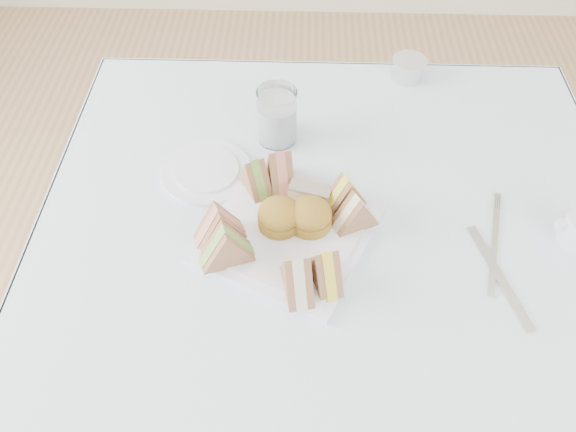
{
  "coord_description": "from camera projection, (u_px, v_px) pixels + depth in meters",
  "views": [
    {
      "loc": [
        -0.06,
        -0.56,
        1.49
      ],
      "look_at": [
        -0.08,
        0.02,
        0.8
      ],
      "focal_mm": 35.0,
      "sensor_mm": 36.0,
      "label": 1
    }
  ],
  "objects": [
    {
      "name": "sandwich_fl_b",
      "position": [
        226.0,
        244.0,
        0.87
      ],
      "size": [
        0.1,
        0.07,
        0.08
      ],
      "primitive_type": null,
      "rotation": [
        0.0,
        0.0,
        0.32
      ],
      "color": "#8E684D",
      "rests_on": "serving_plate"
    },
    {
      "name": "sandwich_br_a",
      "position": [
        356.0,
        211.0,
        0.91
      ],
      "size": [
        0.09,
        0.07,
        0.07
      ],
      "primitive_type": null,
      "rotation": [
        0.0,
        0.0,
        -2.69
      ],
      "color": "#8E684D",
      "rests_on": "serving_plate"
    },
    {
      "name": "sandwich_br_b",
      "position": [
        345.0,
        192.0,
        0.94
      ],
      "size": [
        0.08,
        0.07,
        0.07
      ],
      "primitive_type": null,
      "rotation": [
        0.0,
        0.0,
        -2.66
      ],
      "color": "#8E684D",
      "rests_on": "serving_plate"
    },
    {
      "name": "sandwich_fl_a",
      "position": [
        219.0,
        223.0,
        0.9
      ],
      "size": [
        0.09,
        0.07,
        0.07
      ],
      "primitive_type": null,
      "rotation": [
        0.0,
        0.0,
        0.41
      ],
      "color": "#8E684D",
      "rests_on": "serving_plate"
    },
    {
      "name": "sandwich_bl_a",
      "position": [
        255.0,
        175.0,
        0.97
      ],
      "size": [
        0.07,
        0.09,
        0.07
      ],
      "primitive_type": null,
      "rotation": [
        0.0,
        0.0,
        2.06
      ],
      "color": "#8E684D",
      "rests_on": "serving_plate"
    },
    {
      "name": "sandwich_bl_b",
      "position": [
        280.0,
        167.0,
        0.97
      ],
      "size": [
        0.06,
        0.09,
        0.08
      ],
      "primitive_type": null,
      "rotation": [
        0.0,
        0.0,
        1.8
      ],
      "color": "#8E684D",
      "rests_on": "serving_plate"
    },
    {
      "name": "tablecloth",
      "position": [
        334.0,
        247.0,
        0.93
      ],
      "size": [
        1.02,
        1.02,
        0.01
      ],
      "primitive_type": "cube",
      "color": "white",
      "rests_on": "table"
    },
    {
      "name": "scone_right",
      "position": [
        310.0,
        215.0,
        0.92
      ],
      "size": [
        0.08,
        0.08,
        0.05
      ],
      "primitive_type": "cylinder",
      "rotation": [
        0.0,
        0.0,
        -0.1
      ],
      "color": "olive",
      "rests_on": "serving_plate"
    },
    {
      "name": "knife",
      "position": [
        499.0,
        276.0,
        0.89
      ],
      "size": [
        0.07,
        0.2,
        0.0
      ],
      "primitive_type": "cube",
      "rotation": [
        0.0,
        0.0,
        0.27
      ],
      "color": "silver",
      "rests_on": "tablecloth"
    },
    {
      "name": "scone_left",
      "position": [
        279.0,
        216.0,
        0.92
      ],
      "size": [
        0.1,
        0.1,
        0.05
      ],
      "primitive_type": "cylinder",
      "rotation": [
        0.0,
        0.0,
        -0.43
      ],
      "color": "olive",
      "rests_on": "serving_plate"
    },
    {
      "name": "serving_plate",
      "position": [
        288.0,
        233.0,
        0.94
      ],
      "size": [
        0.34,
        0.34,
        0.01
      ],
      "primitive_type": "cube",
      "rotation": [
        0.0,
        0.0,
        -0.43
      ],
      "color": "white",
      "rests_on": "tablecloth"
    },
    {
      "name": "sandwich_fr_b",
      "position": [
        297.0,
        273.0,
        0.83
      ],
      "size": [
        0.06,
        0.09,
        0.08
      ],
      "primitive_type": null,
      "rotation": [
        0.0,
        0.0,
        -1.36
      ],
      "color": "#8E684D",
      "rests_on": "serving_plate"
    },
    {
      "name": "sandwich_fr_a",
      "position": [
        326.0,
        266.0,
        0.84
      ],
      "size": [
        0.06,
        0.09,
        0.07
      ],
      "primitive_type": null,
      "rotation": [
        0.0,
        0.0,
        -1.26
      ],
      "color": "#8E684D",
      "rests_on": "serving_plate"
    },
    {
      "name": "floor",
      "position": [
        317.0,
        412.0,
        1.5
      ],
      "size": [
        4.0,
        4.0,
        0.0
      ],
      "primitive_type": "plane",
      "color": "#9E7751",
      "rests_on": "ground"
    },
    {
      "name": "water_glass",
      "position": [
        277.0,
        116.0,
        1.05
      ],
      "size": [
        0.09,
        0.09,
        0.11
      ],
      "primitive_type": "cylinder",
      "rotation": [
        0.0,
        0.0,
        0.28
      ],
      "color": "white",
      "rests_on": "tablecloth"
    },
    {
      "name": "pastry_slice",
      "position": [
        310.0,
        194.0,
        0.96
      ],
      "size": [
        0.08,
        0.05,
        0.03
      ],
      "primitive_type": "cube",
      "rotation": [
        0.0,
        0.0,
        -0.29
      ],
      "color": "beige",
      "rests_on": "serving_plate"
    },
    {
      "name": "fork",
      "position": [
        494.0,
        250.0,
        0.92
      ],
      "size": [
        0.06,
        0.18,
        0.0
      ],
      "primitive_type": "cube",
      "rotation": [
        0.0,
        0.0,
        -0.25
      ],
      "color": "silver",
      "rests_on": "tablecloth"
    },
    {
      "name": "tea_strainer",
      "position": [
        408.0,
        70.0,
        1.2
      ],
      "size": [
        0.1,
        0.1,
        0.04
      ],
      "primitive_type": "cylinder",
      "rotation": [
        0.0,
        0.0,
        -0.39
      ],
      "color": "silver",
      "rests_on": "tablecloth"
    },
    {
      "name": "side_plate",
      "position": [
        207.0,
        172.0,
        1.03
      ],
      "size": [
        0.18,
        0.18,
        0.01
      ],
      "primitive_type": "cylinder",
      "rotation": [
        0.0,
        0.0,
        0.07
      ],
      "color": "white",
      "rests_on": "tablecloth"
    },
    {
      "name": "table",
      "position": [
        323.0,
        349.0,
        1.22
      ],
      "size": [
        0.9,
        0.9,
        0.74
      ],
      "primitive_type": "cube",
      "color": "brown",
      "rests_on": "floor"
    }
  ]
}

